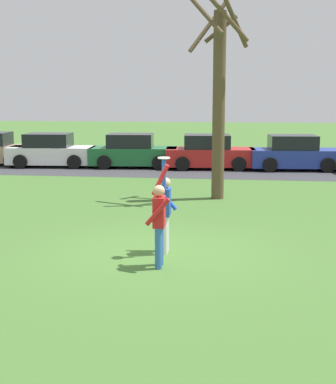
% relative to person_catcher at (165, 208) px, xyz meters
% --- Properties ---
extents(ground_plane, '(120.00, 120.00, 0.00)m').
position_rel_person_catcher_xyz_m(ground_plane, '(-0.11, -0.10, -0.98)').
color(ground_plane, '#426B2D').
extents(person_catcher, '(0.49, 0.55, 2.08)m').
position_rel_person_catcher_xyz_m(person_catcher, '(0.00, 0.00, 0.00)').
color(person_catcher, silver).
rests_on(person_catcher, ground_plane).
extents(person_defender, '(0.49, 0.55, 2.04)m').
position_rel_person_catcher_xyz_m(person_defender, '(0.02, -1.03, -0.00)').
color(person_defender, '#3366B7').
rests_on(person_defender, ground_plane).
extents(frisbee_disc, '(0.26, 0.26, 0.02)m').
position_rel_person_catcher_xyz_m(frisbee_disc, '(0.01, -0.22, 1.11)').
color(frisbee_disc, white).
rests_on(frisbee_disc, person_catcher).
extents(parked_car_white, '(4.24, 2.31, 1.59)m').
position_rel_person_catcher_xyz_m(parked_car_white, '(-7.47, 13.91, -0.25)').
color(parked_car_white, white).
rests_on(parked_car_white, ground_plane).
extents(parked_car_green, '(4.24, 2.31, 1.59)m').
position_rel_person_catcher_xyz_m(parked_car_green, '(-3.52, 14.15, -0.25)').
color(parked_car_green, '#1E6633').
rests_on(parked_car_green, ground_plane).
extents(parked_car_red, '(4.24, 2.31, 1.59)m').
position_rel_person_catcher_xyz_m(parked_car_red, '(0.12, 14.11, -0.25)').
color(parked_car_red, red).
rests_on(parked_car_red, ground_plane).
extents(parked_car_blue, '(4.24, 2.31, 1.59)m').
position_rel_person_catcher_xyz_m(parked_car_blue, '(4.02, 14.22, -0.25)').
color(parked_car_blue, '#233893').
rests_on(parked_car_blue, ground_plane).
extents(parking_strip, '(28.31, 6.40, 0.01)m').
position_rel_person_catcher_xyz_m(parking_strip, '(-1.60, 14.02, -0.98)').
color(parking_strip, '#38383D').
rests_on(parking_strip, ground_plane).
extents(bare_tree_tall, '(1.99, 2.08, 6.52)m').
position_rel_person_catcher_xyz_m(bare_tree_tall, '(0.83, 6.56, 2.44)').
color(bare_tree_tall, brown).
rests_on(bare_tree_tall, ground_plane).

